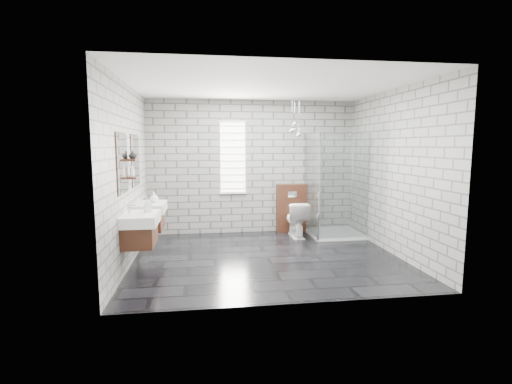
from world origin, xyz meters
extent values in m
cube|color=black|center=(0.00, 0.00, -0.01)|extent=(4.20, 3.60, 0.02)
cube|color=white|center=(0.00, 0.00, 2.71)|extent=(4.20, 3.60, 0.02)
cube|color=gray|center=(0.00, 1.81, 1.35)|extent=(4.20, 0.02, 2.70)
cube|color=gray|center=(0.00, -1.81, 1.35)|extent=(4.20, 0.02, 2.70)
cube|color=gray|center=(-2.11, 0.00, 1.35)|extent=(0.02, 3.60, 2.70)
cube|color=gray|center=(2.11, 0.00, 1.35)|extent=(0.02, 3.60, 2.70)
cube|color=#472415|center=(-1.89, -0.48, 0.55)|extent=(0.42, 0.62, 0.30)
cube|color=silver|center=(-1.69, -0.48, 0.58)|extent=(0.02, 0.35, 0.01)
cube|color=white|center=(-1.87, -0.48, 0.77)|extent=(0.47, 0.70, 0.15)
cylinder|color=silver|center=(-2.02, -0.48, 0.91)|extent=(0.04, 0.04, 0.12)
cylinder|color=silver|center=(-1.97, -0.48, 0.96)|extent=(0.10, 0.02, 0.02)
cube|color=white|center=(-2.08, -0.48, 1.55)|extent=(0.03, 0.55, 0.80)
cube|color=#472415|center=(-2.09, -0.48, 1.55)|extent=(0.01, 0.59, 0.84)
cube|color=#472415|center=(-1.89, 0.50, 0.55)|extent=(0.42, 0.62, 0.30)
cube|color=silver|center=(-1.69, 0.50, 0.58)|extent=(0.02, 0.35, 0.01)
cube|color=white|center=(-1.87, 0.50, 0.77)|extent=(0.47, 0.70, 0.15)
cylinder|color=silver|center=(-2.02, 0.50, 0.91)|extent=(0.04, 0.04, 0.12)
cylinder|color=silver|center=(-1.97, 0.50, 0.96)|extent=(0.10, 0.02, 0.02)
cube|color=white|center=(-2.08, 0.50, 1.55)|extent=(0.03, 0.55, 0.80)
cube|color=#472415|center=(-2.09, 0.50, 1.55)|extent=(0.01, 0.59, 0.84)
cube|color=#472415|center=(-2.03, -0.05, 1.32)|extent=(0.14, 0.30, 0.03)
cube|color=#472415|center=(-2.03, -0.05, 1.58)|extent=(0.14, 0.30, 0.03)
cube|color=white|center=(-0.40, 1.79, 1.55)|extent=(0.50, 0.02, 1.40)
cube|color=white|center=(-0.40, 1.77, 2.27)|extent=(0.56, 0.04, 0.04)
cube|color=white|center=(-0.40, 1.77, 0.83)|extent=(0.56, 0.04, 0.04)
cube|color=white|center=(-0.40, 1.77, 0.92)|extent=(0.48, 0.01, 0.02)
cube|color=white|center=(-0.40, 1.77, 1.06)|extent=(0.48, 0.01, 0.02)
cube|color=white|center=(-0.40, 1.77, 1.20)|extent=(0.48, 0.01, 0.02)
cube|color=white|center=(-0.40, 1.77, 1.34)|extent=(0.48, 0.01, 0.02)
cube|color=white|center=(-0.40, 1.77, 1.48)|extent=(0.48, 0.01, 0.02)
cube|color=white|center=(-0.40, 1.77, 1.62)|extent=(0.48, 0.01, 0.02)
cube|color=white|center=(-0.40, 1.77, 1.76)|extent=(0.48, 0.01, 0.02)
cube|color=white|center=(-0.40, 1.77, 1.90)|extent=(0.48, 0.01, 0.02)
cube|color=white|center=(-0.40, 1.77, 2.04)|extent=(0.48, 0.01, 0.03)
cube|color=white|center=(-0.40, 1.77, 2.18)|extent=(0.48, 0.01, 0.03)
cube|color=#472415|center=(0.80, 1.70, 0.50)|extent=(0.60, 0.20, 1.00)
cube|color=silver|center=(0.80, 1.60, 0.80)|extent=(0.18, 0.01, 0.12)
cube|color=white|center=(1.60, 1.30, 0.03)|extent=(1.00, 1.00, 0.06)
cube|color=silver|center=(1.60, 0.81, 1.03)|extent=(1.00, 0.01, 2.00)
cube|color=silver|center=(1.11, 1.30, 1.03)|extent=(0.01, 1.00, 2.00)
cube|color=silver|center=(1.11, 0.81, 1.03)|extent=(0.03, 0.03, 2.00)
cube|color=silver|center=(2.08, 0.81, 1.03)|extent=(0.03, 0.03, 2.00)
cylinder|color=silver|center=(2.04, 1.50, 1.10)|extent=(0.02, 0.02, 1.80)
cylinder|color=silver|center=(1.96, 1.50, 2.02)|extent=(0.14, 0.14, 0.02)
sphere|color=silver|center=(0.70, 1.29, 2.08)|extent=(0.09, 0.09, 0.09)
cylinder|color=silver|center=(0.70, 1.29, 2.41)|extent=(0.01, 0.01, 0.58)
sphere|color=silver|center=(0.84, 1.32, 2.00)|extent=(0.09, 0.09, 0.09)
cylinder|color=silver|center=(0.84, 1.32, 2.37)|extent=(0.01, 0.01, 0.66)
sphere|color=silver|center=(0.78, 1.43, 2.22)|extent=(0.09, 0.09, 0.09)
cylinder|color=silver|center=(0.78, 1.43, 2.48)|extent=(0.01, 0.01, 0.44)
sphere|color=silver|center=(0.78, 1.43, 2.09)|extent=(0.09, 0.09, 0.09)
cylinder|color=silver|center=(0.78, 1.43, 2.42)|extent=(0.01, 0.01, 0.56)
sphere|color=silver|center=(0.88, 1.43, 1.99)|extent=(0.09, 0.09, 0.09)
cylinder|color=silver|center=(0.88, 1.43, 2.37)|extent=(0.01, 0.01, 0.67)
imported|color=white|center=(0.80, 1.27, 0.35)|extent=(0.39, 0.68, 0.70)
imported|color=#B2B2B2|center=(-1.79, -0.36, 0.94)|extent=(0.11, 0.11, 0.19)
imported|color=#B2B2B2|center=(-1.81, 0.55, 0.94)|extent=(0.16, 0.16, 0.18)
imported|color=#B2B2B2|center=(-2.02, -0.15, 1.43)|extent=(0.10, 0.10, 0.19)
imported|color=#B2B2B2|center=(-2.02, -0.05, 1.65)|extent=(0.13, 0.13, 0.12)
camera|label=1|loc=(-0.99, -5.73, 1.79)|focal=26.00mm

